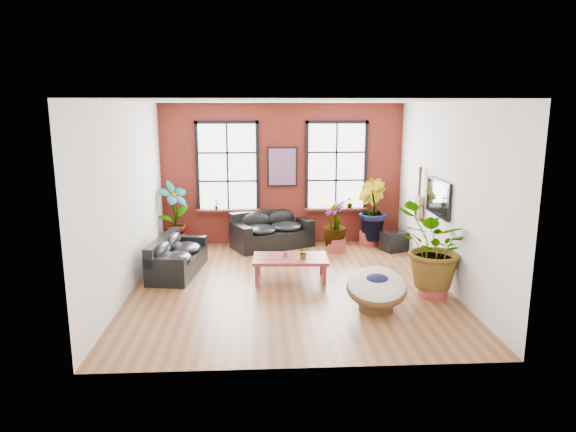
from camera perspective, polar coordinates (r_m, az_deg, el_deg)
The scene contains 19 objects.
room at distance 9.78m, azimuth 0.15°, elevation 2.29°, with size 6.04×6.54×3.54m.
sofa_back at distance 12.69m, azimuth -1.87°, elevation -1.67°, with size 2.12×1.64×0.88m.
sofa_left at distance 10.96m, azimuth -12.39°, elevation -4.45°, with size 1.05×2.01×0.76m.
coffee_table at distance 10.24m, azimuth 0.26°, elevation -4.89°, with size 1.51×0.91×0.57m.
papasan_chair at distance 8.90m, azimuth 9.81°, elevation -7.89°, with size 1.17×1.18×0.77m.
poster at distance 12.75m, azimuth -0.65°, elevation 5.50°, with size 0.74×0.06×0.98m.
tv_wall_unit at distance 10.82m, azimuth 15.71°, elevation 1.69°, with size 0.13×1.86×1.20m.
media_box at distance 12.63m, azimuth 11.71°, elevation -2.76°, with size 0.69×0.64×0.47m.
pot_back_left at distance 12.79m, azimuth -12.54°, elevation -2.80°, with size 0.57×0.57×0.38m.
pot_back_right at distance 13.02m, azimuth 8.97°, elevation -2.47°, with size 0.54×0.54×0.35m.
pot_right_wall at distance 9.81m, azimuth 15.82°, elevation -7.51°, with size 0.70×0.70×0.39m.
pot_mid at distance 12.37m, azimuth 5.36°, elevation -3.19°, with size 0.50×0.50×0.33m.
floor_plant_back_left at distance 12.63m, azimuth -12.51°, elevation 0.38°, with size 0.80×0.54×1.53m, color #223D10.
floor_plant_back_right at distance 12.89m, azimuth 9.20°, elevation 0.73°, with size 0.84×0.67×1.52m, color #223D10.
floor_plant_right_wall at distance 9.57m, azimuth 15.97°, elevation -3.39°, with size 1.39×1.20×1.54m, color #223D10.
floor_plant_mid at distance 12.27m, azimuth 5.21°, elevation -0.83°, with size 0.60×0.60×1.08m, color #223D10.
table_plant at distance 10.11m, azimuth 1.71°, elevation -4.07°, with size 0.22×0.19×0.25m, color #223D10.
sill_plant_left at distance 12.87m, azimuth -7.99°, elevation 1.32°, with size 0.14×0.10×0.27m, color #223D10.
sill_plant_right at distance 13.02m, azimuth 6.87°, elevation 1.47°, with size 0.15×0.15×0.27m, color #223D10.
Camera 1 is at (-0.56, -9.48, 3.40)m, focal length 32.00 mm.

